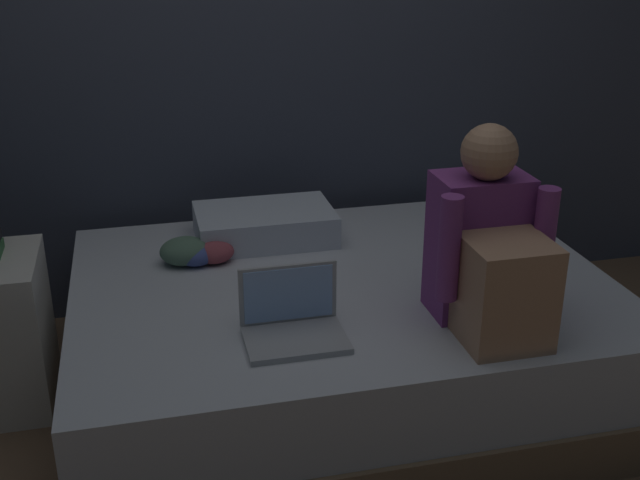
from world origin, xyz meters
TOP-DOWN VIEW (x-y plane):
  - ground_plane at (0.00, 0.00)m, footprint 8.00×8.00m
  - wall_back at (0.00, 1.20)m, footprint 5.60×0.10m
  - bed at (0.20, 0.30)m, footprint 2.00×1.50m
  - person_sitting at (0.57, -0.13)m, footprint 0.39×0.44m
  - laptop at (-0.06, -0.08)m, footprint 0.32×0.23m
  - pillow at (-0.01, 0.75)m, footprint 0.56×0.36m
  - clothes_pile at (-0.31, 0.57)m, footprint 0.28×0.17m

SIDE VIEW (x-z plane):
  - ground_plane at x=0.00m, z-range 0.00..0.00m
  - bed at x=0.20m, z-range 0.00..0.46m
  - clothes_pile at x=-0.31m, z-range 0.46..0.57m
  - laptop at x=-0.06m, z-range 0.41..0.63m
  - pillow at x=-0.01m, z-range 0.47..0.60m
  - person_sitting at x=0.57m, z-range 0.39..1.04m
  - wall_back at x=0.00m, z-range 0.00..2.70m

